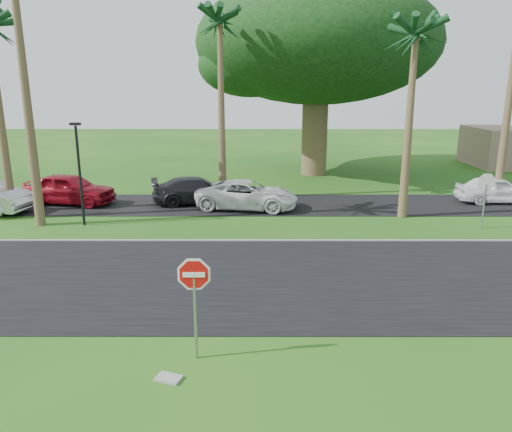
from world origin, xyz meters
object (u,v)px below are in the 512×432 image
object	(u,v)px
stop_sign_far	(486,189)
car_dark	(198,191)
car_minivan	(247,195)
car_red	(70,189)
car_pickup	(497,190)
stop_sign_near	(194,288)

from	to	relation	value
stop_sign_far	car_dark	xyz separation A→B (m)	(-13.28, 4.83, -1.07)
car_dark	car_minivan	size ratio (longest dim) A/B	0.93
stop_sign_far	car_red	xyz separation A→B (m)	(-20.12, 4.65, -0.95)
car_red	car_minivan	bearing A→B (deg)	-85.15
car_minivan	stop_sign_far	bearing A→B (deg)	-99.52
car_red	car_pickup	world-z (taller)	car_red
stop_sign_near	car_minivan	bearing A→B (deg)	86.41
car_red	car_pickup	size ratio (longest dim) A/B	1.15
car_minivan	car_pickup	size ratio (longest dim) A/B	1.24
car_red	car_dark	world-z (taller)	car_red
stop_sign_far	car_dark	size ratio (longest dim) A/B	0.54
stop_sign_near	car_red	xyz separation A→B (m)	(-8.62, 15.65, -0.95)
car_red	stop_sign_near	bearing A→B (deg)	-140.00
stop_sign_near	car_minivan	distance (m)	14.66
stop_sign_near	car_pickup	distance (m)	21.55
stop_sign_near	car_dark	world-z (taller)	stop_sign_near
car_dark	car_pickup	bearing A→B (deg)	-102.43
stop_sign_near	car_dark	size ratio (longest dim) A/B	0.54
car_dark	car_minivan	distance (m)	2.96
car_minivan	car_pickup	world-z (taller)	car_minivan
car_dark	car_red	bearing A→B (deg)	78.53
car_minivan	stop_sign_near	bearing A→B (deg)	-174.33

